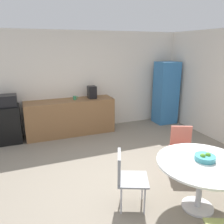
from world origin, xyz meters
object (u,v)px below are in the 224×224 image
at_px(round_table, 202,170).
at_px(chair_gray, 126,174).
at_px(fruit_bowl, 205,158).
at_px(microwave, 6,101).
at_px(locker_cabinet, 166,93).
at_px(mini_fridge, 9,124).
at_px(chair_coral, 182,144).
at_px(mug_white, 75,98).
at_px(coffee_maker, 92,92).

bearing_deg(round_table, chair_gray, 156.75).
bearing_deg(fruit_bowl, microwave, 126.99).
bearing_deg(fruit_bowl, round_table, -151.67).
height_order(microwave, round_table, microwave).
bearing_deg(locker_cabinet, chair_gray, -131.64).
bearing_deg(locker_cabinet, microwave, 178.66).
distance_m(mini_fridge, microwave, 0.57).
bearing_deg(mini_fridge, chair_coral, -40.72).
xyz_separation_m(chair_coral, fruit_bowl, (-0.35, -0.91, 0.24)).
xyz_separation_m(chair_gray, fruit_bowl, (1.00, -0.38, 0.24)).
height_order(locker_cabinet, mug_white, locker_cabinet).
xyz_separation_m(locker_cabinet, round_table, (-1.71, -3.40, -0.28)).
relative_size(mini_fridge, fruit_bowl, 3.22).
xyz_separation_m(fruit_bowl, mug_white, (-1.01, 3.46, 0.18)).
bearing_deg(fruit_bowl, mini_fridge, 126.99).
bearing_deg(locker_cabinet, chair_coral, -117.96).
bearing_deg(mug_white, chair_coral, -61.81).
height_order(mug_white, coffee_maker, coffee_maker).
bearing_deg(microwave, locker_cabinet, -1.34).
height_order(chair_gray, coffee_maker, coffee_maker).
bearing_deg(microwave, mug_white, -0.16).
relative_size(microwave, coffee_maker, 1.50).
bearing_deg(chair_gray, mini_fridge, 117.48).
distance_m(locker_cabinet, chair_coral, 2.80).
relative_size(microwave, locker_cabinet, 0.27).
relative_size(round_table, chair_coral, 1.48).
height_order(chair_coral, mug_white, mug_white).
bearing_deg(mug_white, round_table, -74.71).
bearing_deg(chair_gray, microwave, 117.48).
bearing_deg(fruit_bowl, coffee_maker, 99.10).
bearing_deg(mini_fridge, coffee_maker, 0.00).
relative_size(round_table, mug_white, 9.50).
xyz_separation_m(mini_fridge, chair_gray, (1.61, -3.09, 0.08)).
xyz_separation_m(round_table, coffee_maker, (-0.50, 3.50, 0.45)).
bearing_deg(round_table, microwave, 126.14).
xyz_separation_m(fruit_bowl, coffee_maker, (-0.56, 3.47, 0.30)).
distance_m(locker_cabinet, round_table, 3.82).
xyz_separation_m(locker_cabinet, chair_coral, (-1.30, -2.45, -0.37)).
bearing_deg(microwave, chair_gray, -62.52).
distance_m(mini_fridge, fruit_bowl, 4.35).
height_order(fruit_bowl, coffee_maker, coffee_maker).
height_order(round_table, fruit_bowl, fruit_bowl).
xyz_separation_m(microwave, locker_cabinet, (4.27, -0.10, -0.12)).
distance_m(fruit_bowl, coffee_maker, 3.52).
height_order(mini_fridge, chair_coral, mini_fridge).
distance_m(microwave, round_table, 4.35).
height_order(microwave, coffee_maker, coffee_maker).
xyz_separation_m(microwave, coffee_maker, (2.06, 0.00, 0.05)).
xyz_separation_m(mini_fridge, round_table, (2.56, -3.50, 0.17)).
xyz_separation_m(microwave, mug_white, (1.60, -0.00, -0.06)).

